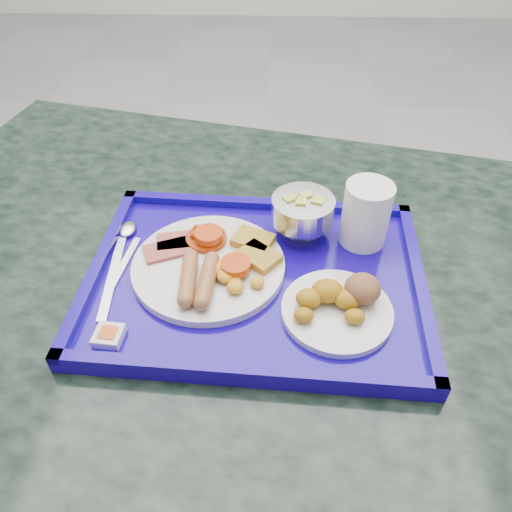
{
  "coord_description": "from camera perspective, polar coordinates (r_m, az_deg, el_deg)",
  "views": [
    {
      "loc": [
        0.03,
        -1.48,
        1.35
      ],
      "look_at": [
        0.02,
        -0.96,
        0.88
      ],
      "focal_mm": 35.0,
      "sensor_mm": 36.0,
      "label": 1
    }
  ],
  "objects": [
    {
      "name": "floor",
      "position": [
        2.01,
        0.5,
        0.1
      ],
      "size": [
        6.0,
        6.0,
        0.0
      ],
      "primitive_type": "plane",
      "color": "gray",
      "rests_on": "ground"
    },
    {
      "name": "table",
      "position": [
        0.91,
        0.11,
        -11.78
      ],
      "size": [
        1.48,
        1.15,
        0.83
      ],
      "rotation": [
        0.0,
        0.0,
        -0.22
      ],
      "color": "slate",
      "rests_on": "floor"
    },
    {
      "name": "tray",
      "position": [
        0.73,
        0.0,
        -2.67
      ],
      "size": [
        0.5,
        0.38,
        0.03
      ],
      "rotation": [
        0.0,
        0.0,
        -0.05
      ],
      "color": "#15039A",
      "rests_on": "table"
    },
    {
      "name": "main_plate",
      "position": [
        0.73,
        -5.1,
        -0.88
      ],
      "size": [
        0.22,
        0.22,
        0.03
      ],
      "rotation": [
        0.0,
        0.0,
        -0.11
      ],
      "color": "silver",
      "rests_on": "tray"
    },
    {
      "name": "bread_plate",
      "position": [
        0.68,
        9.55,
        -5.33
      ],
      "size": [
        0.15,
        0.15,
        0.05
      ],
      "rotation": [
        0.0,
        0.0,
        0.31
      ],
      "color": "silver",
      "rests_on": "tray"
    },
    {
      "name": "fruit_bowl",
      "position": [
        0.78,
        5.36,
        5.16
      ],
      "size": [
        0.1,
        0.1,
        0.07
      ],
      "color": "#AEAEB0",
      "rests_on": "tray"
    },
    {
      "name": "juice_cup",
      "position": [
        0.77,
        12.48,
        4.91
      ],
      "size": [
        0.07,
        0.07,
        0.1
      ],
      "color": "white",
      "rests_on": "tray"
    },
    {
      "name": "spoon",
      "position": [
        0.81,
        -14.67,
        1.89
      ],
      "size": [
        0.04,
        0.17,
        0.01
      ],
      "rotation": [
        0.0,
        0.0,
        -0.14
      ],
      "color": "#AEAEB0",
      "rests_on": "tray"
    },
    {
      "name": "knife",
      "position": [
        0.76,
        -15.92,
        -1.67
      ],
      "size": [
        0.03,
        0.19,
        0.0
      ],
      "primitive_type": "cube",
      "rotation": [
        0.0,
        0.0,
        0.07
      ],
      "color": "#AEAEB0",
      "rests_on": "tray"
    },
    {
      "name": "jam_packet",
      "position": [
        0.67,
        -16.48,
        -8.71
      ],
      "size": [
        0.04,
        0.04,
        0.01
      ],
      "rotation": [
        0.0,
        0.0,
        -0.1
      ],
      "color": "white",
      "rests_on": "tray"
    }
  ]
}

